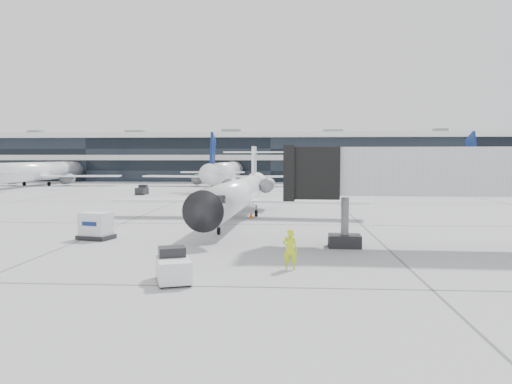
# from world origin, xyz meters

# --- Properties ---
(ground) EXTENTS (220.00, 220.00, 0.00)m
(ground) POSITION_xyz_m (0.00, 0.00, 0.00)
(ground) COLOR #9A9A9C
(ground) RESTS_ON ground
(terminal) EXTENTS (170.00, 22.00, 10.00)m
(terminal) POSITION_xyz_m (0.00, 82.00, 5.00)
(terminal) COLOR black
(terminal) RESTS_ON ground
(bg_jet_left) EXTENTS (32.00, 40.00, 9.60)m
(bg_jet_left) POSITION_xyz_m (-45.00, 55.00, 0.00)
(bg_jet_left) COLOR white
(bg_jet_left) RESTS_ON ground
(bg_jet_center) EXTENTS (32.00, 40.00, 9.60)m
(bg_jet_center) POSITION_xyz_m (-8.00, 55.00, 0.00)
(bg_jet_center) COLOR white
(bg_jet_center) RESTS_ON ground
(bg_jet_right) EXTENTS (32.00, 40.00, 9.60)m
(bg_jet_right) POSITION_xyz_m (32.00, 55.00, 0.00)
(bg_jet_right) COLOR white
(bg_jet_right) RESTS_ON ground
(regional_jet) EXTENTS (23.56, 29.38, 6.79)m
(regional_jet) POSITION_xyz_m (-0.56, 4.45, 2.32)
(regional_jet) COLOR white
(regional_jet) RESTS_ON ground
(jet_bridge) EXTENTS (19.89, 4.59, 6.39)m
(jet_bridge) POSITION_xyz_m (14.65, -10.31, 4.66)
(jet_bridge) COLOR #B4B8B9
(jet_bridge) RESTS_ON ground
(ramp_worker) EXTENTS (0.75, 0.50, 2.03)m
(ramp_worker) POSITION_xyz_m (4.04, -16.44, 1.01)
(ramp_worker) COLOR #CEE818
(ramp_worker) RESTS_ON ground
(baggage_tug) EXTENTS (2.09, 2.69, 1.50)m
(baggage_tug) POSITION_xyz_m (-1.20, -19.28, 0.67)
(baggage_tug) COLOR white
(baggage_tug) RESTS_ON ground
(cargo_uld) EXTENTS (2.52, 2.12, 1.79)m
(cargo_uld) POSITION_xyz_m (-9.11, -8.13, 0.90)
(cargo_uld) COLOR black
(cargo_uld) RESTS_ON ground
(traffic_cone) EXTENTS (0.49, 0.49, 0.63)m
(traffic_cone) POSITION_xyz_m (0.55, 4.28, 0.30)
(traffic_cone) COLOR #ED5A0C
(traffic_cone) RESTS_ON ground
(far_tug) EXTENTS (1.55, 2.39, 1.45)m
(far_tug) POSITION_xyz_m (-17.85, 32.03, 0.65)
(far_tug) COLOR black
(far_tug) RESTS_ON ground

